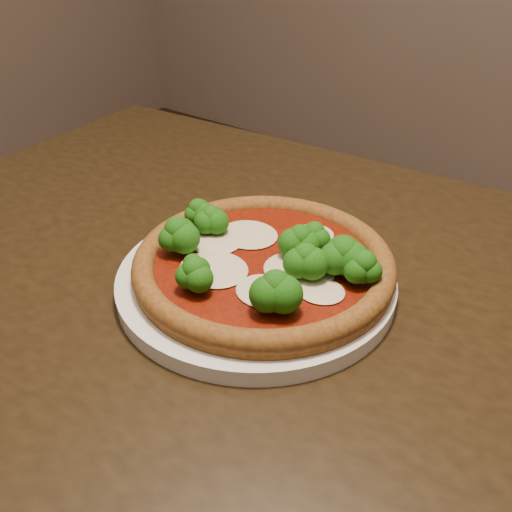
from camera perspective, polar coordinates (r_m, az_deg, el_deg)
The scene contains 3 objects.
dining_table at distance 0.65m, azimuth 2.67°, elevation -12.96°, with size 1.23×0.91×0.75m.
plate at distance 0.62m, azimuth 0.00°, elevation -2.40°, with size 0.30×0.30×0.02m, color silver.
pizza at distance 0.60m, azimuth 0.87°, elevation -0.48°, with size 0.28×0.28×0.06m.
Camera 1 is at (0.43, -0.37, 1.12)m, focal length 40.00 mm.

